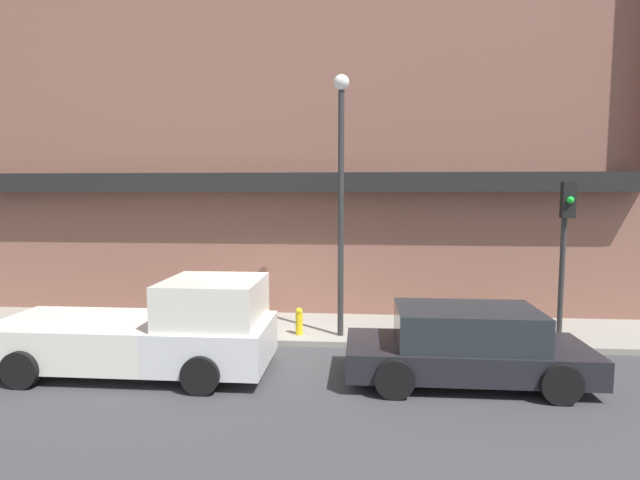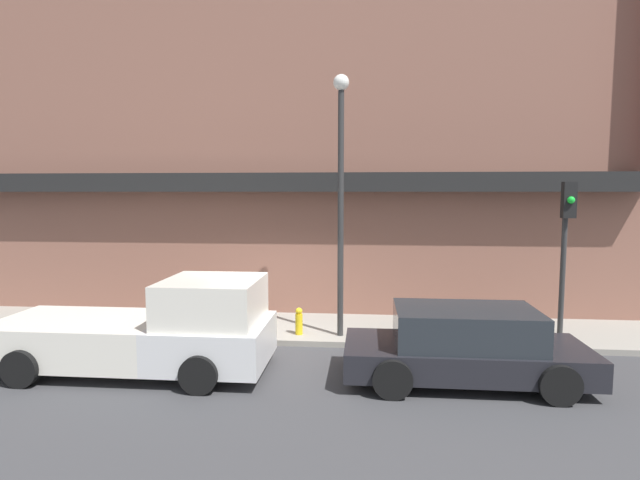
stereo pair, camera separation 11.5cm
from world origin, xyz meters
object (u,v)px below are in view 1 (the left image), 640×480
object	(u,v)px
pickup_truck	(153,331)
traffic_light	(565,232)
street_lamp	(341,177)
fire_hydrant	(299,321)
parked_car	(466,345)

from	to	relation	value
pickup_truck	traffic_light	world-z (taller)	traffic_light
street_lamp	traffic_light	world-z (taller)	street_lamp
fire_hydrant	street_lamp	bearing A→B (deg)	0.81
pickup_truck	street_lamp	world-z (taller)	street_lamp
street_lamp	fire_hydrant	bearing A→B (deg)	-179.19
fire_hydrant	traffic_light	distance (m)	6.39
pickup_truck	street_lamp	xyz separation A→B (m)	(3.54, 2.32, 3.04)
fire_hydrant	pickup_truck	bearing A→B (deg)	-137.98
street_lamp	parked_car	bearing A→B (deg)	-43.90
parked_car	pickup_truck	bearing A→B (deg)	-179.49
pickup_truck	fire_hydrant	world-z (taller)	pickup_truck
pickup_truck	parked_car	distance (m)	5.95
parked_car	fire_hydrant	world-z (taller)	parked_car
traffic_light	pickup_truck	bearing A→B (deg)	-164.09
street_lamp	pickup_truck	bearing A→B (deg)	-146.72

